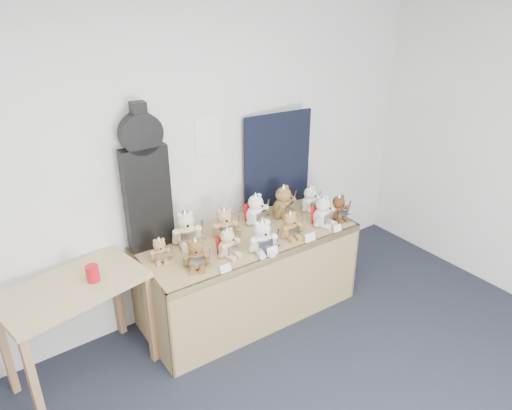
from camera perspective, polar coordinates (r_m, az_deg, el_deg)
room_shell at (r=3.99m, az=-5.65°, el=7.86°), size 6.00×6.00×6.00m
display_table at (r=4.06m, az=-0.37°, el=-5.89°), size 1.81×0.81×0.74m
side_table at (r=3.65m, az=-20.07°, el=-10.26°), size 1.03×0.68×0.79m
guitar_case at (r=3.73m, az=-12.49°, el=2.78°), size 0.35×0.12×1.13m
navy_board at (r=4.36m, az=2.45°, el=5.09°), size 0.63×0.12×0.85m
red_cup at (r=3.55m, az=-18.17°, el=-7.44°), size 0.09×0.09×0.12m
teddy_front_far_left at (r=3.60m, az=-6.88°, el=-5.67°), size 0.21×0.21×0.26m
teddy_front_left at (r=3.73m, az=-3.22°, el=-4.43°), size 0.21×0.19×0.26m
teddy_front_centre at (r=3.76m, az=0.74°, el=-3.76°), size 0.25×0.23×0.30m
teddy_front_right at (r=3.97m, az=3.96°, el=-2.42°), size 0.20×0.17×0.25m
teddy_front_far_right at (r=4.17m, az=7.68°, el=-0.84°), size 0.24×0.22×0.29m
teddy_front_end at (r=4.29m, az=9.44°, el=-0.41°), size 0.20×0.17×0.25m
teddy_back_left at (r=3.89m, az=-7.99°, el=-2.78°), size 0.26×0.24×0.32m
teddy_back_centre_left at (r=3.97m, az=-3.61°, el=-2.18°), size 0.23×0.22×0.29m
teddy_back_centre_right at (r=4.16m, az=0.02°, el=-0.62°), size 0.25×0.22×0.30m
teddy_back_right at (r=4.28m, az=3.21°, el=0.24°), size 0.26×0.25×0.32m
teddy_back_end at (r=4.41m, az=6.23°, el=0.60°), size 0.21×0.18×0.25m
teddy_back_far_left at (r=3.73m, az=-10.92°, el=-5.16°), size 0.17×0.16×0.21m
entry_card_a at (r=3.57m, az=-3.49°, el=-7.25°), size 0.09×0.02×0.06m
entry_card_b at (r=3.76m, az=1.89°, el=-5.28°), size 0.10×0.02×0.07m
entry_card_c at (r=3.95m, az=6.21°, el=-3.70°), size 0.10×0.02×0.07m
entry_card_d at (r=4.12m, az=9.28°, el=-2.64°), size 0.08×0.02×0.06m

